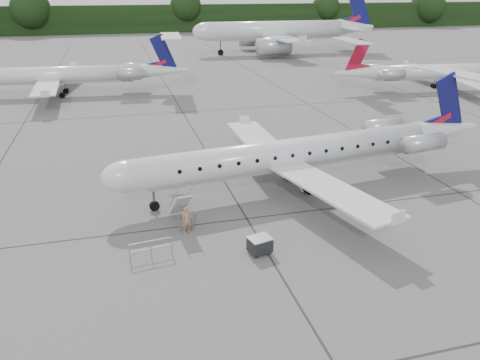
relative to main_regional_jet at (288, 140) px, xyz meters
name	(u,v)px	position (x,y,z in m)	size (l,w,h in m)	color
ground	(347,230)	(1.30, -6.69, -3.58)	(320.00, 320.00, 0.00)	slate
treeline	(151,19)	(1.30, 123.31, 0.42)	(260.00, 4.00, 8.00)	black
main_regional_jet	(288,140)	(0.00, 0.00, 0.00)	(27.89, 20.08, 7.15)	silver
airstair	(180,206)	(-7.92, -3.31, -2.46)	(0.85, 2.44, 2.24)	silver
passenger	(187,220)	(-7.74, -4.67, -2.75)	(0.60, 0.40, 1.65)	#966C51
safety_railing	(151,249)	(-9.98, -6.82, -3.08)	(2.20, 0.08, 1.00)	gray
baggage_cart	(260,245)	(-4.35, -7.80, -3.08)	(1.13, 0.92, 0.98)	black
bg_narrowbody	(275,21)	(21.95, 67.81, 2.97)	(36.46, 26.25, 13.09)	silver
bg_regional_left	(52,67)	(-18.61, 36.07, 0.14)	(28.36, 20.42, 7.44)	silver
bg_regional_right	(449,64)	(32.79, 26.46, -0.10)	(26.49, 19.07, 6.95)	silver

